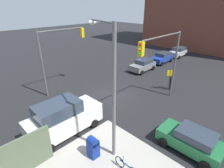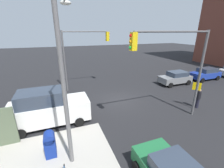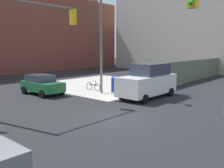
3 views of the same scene
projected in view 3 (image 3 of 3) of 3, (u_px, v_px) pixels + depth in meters
The scene contains 13 objects.
ground_plane at pixel (112, 119), 13.60m from camera, with size 120.00×120.00×0.00m, color black.
sidewalk_corner at pixel (105, 84), 26.16m from camera, with size 12.00×12.00×0.01m, color #ADA89E.
construction_fence at pixel (195, 70), 28.97m from camera, with size 20.32×0.12×2.40m, color #56664C.
building_warehouse_north at pixel (18, 35), 44.67m from camera, with size 32.00×18.00×12.13m.
building_loft_east at pixel (201, 23), 45.61m from camera, with size 20.00×24.00×16.32m.
smokestack at pixel (94, 23), 52.76m from camera, with size 1.80×1.80×17.82m, color brown.
traffic_signal_nw_corner at pixel (28, 33), 14.26m from camera, with size 6.05×0.36×6.50m.
traffic_signal_se_corner at pixel (218, 31), 11.83m from camera, with size 5.26×0.36×6.50m.
street_lamp_corner at pixel (103, 37), 20.26m from camera, with size 0.99×2.60×8.00m.
mailbox_blue at pixel (116, 84), 21.36m from camera, with size 0.56×0.64×1.43m.
coupe_green at pixel (42, 84), 20.52m from camera, with size 2.02×3.90×1.62m.
van_white_delivery at pixel (148, 81), 19.23m from camera, with size 5.40×2.32×2.62m.
bicycle_leaning_on_fence at pixel (93, 87), 22.41m from camera, with size 0.05×1.75×0.97m.
Camera 3 is at (-9.86, -8.74, 3.87)m, focal length 40.00 mm.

